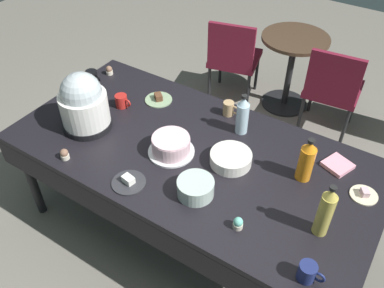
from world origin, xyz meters
name	(u,v)px	position (x,y,z in m)	size (l,w,h in m)	color
ground	(192,227)	(0.00, 0.00, 0.00)	(9.00, 9.00, 0.00)	slate
potluck_table	(192,158)	(0.00, 0.00, 0.69)	(2.20, 1.10, 0.75)	black
frosted_layer_cake	(171,145)	(-0.09, -0.08, 0.80)	(0.28, 0.28, 0.11)	silver
slow_cooker	(84,103)	(-0.68, -0.17, 0.93)	(0.31, 0.31, 0.38)	black
glass_salad_bowl	(196,188)	(0.20, -0.28, 0.80)	(0.20, 0.20, 0.09)	#B2C6BC
ceramic_snack_bowl	(231,158)	(0.24, 0.03, 0.79)	(0.24, 0.24, 0.07)	silver
dessert_plate_sage	(159,99)	(-0.47, 0.30, 0.76)	(0.19, 0.19, 0.05)	#8CA87F
dessert_plate_cream	(364,194)	(0.96, 0.19, 0.76)	(0.15, 0.15, 0.04)	beige
dessert_plate_charcoal	(129,182)	(-0.15, -0.41, 0.76)	(0.19, 0.19, 0.05)	#2D2D33
cupcake_mint	(64,154)	(-0.58, -0.46, 0.78)	(0.05, 0.05, 0.07)	beige
cupcake_rose	(238,223)	(0.49, -0.35, 0.78)	(0.05, 0.05, 0.07)	beige
cupcake_vanilla	(109,70)	(-0.98, 0.37, 0.78)	(0.05, 0.05, 0.07)	beige
soda_bottle_water	(242,115)	(0.16, 0.31, 0.88)	(0.08, 0.08, 0.27)	silver
soda_bottle_orange_juice	(306,161)	(0.63, 0.15, 0.88)	(0.08, 0.08, 0.28)	orange
soda_bottle_ginger_ale	(325,212)	(0.84, -0.15, 0.90)	(0.07, 0.07, 0.32)	gold
coffee_mug_red	(122,101)	(-0.63, 0.11, 0.79)	(0.12, 0.08, 0.09)	#B2231E
coffee_mug_navy	(308,272)	(0.88, -0.43, 0.80)	(0.12, 0.08, 0.09)	navy
coffee_mug_tan	(229,109)	(0.01, 0.42, 0.80)	(0.11, 0.07, 0.10)	tan
coffee_mug_black	(92,77)	(-1.01, 0.23, 0.79)	(0.13, 0.09, 0.09)	black
paper_napkin_stack	(338,165)	(0.77, 0.33, 0.76)	(0.14, 0.14, 0.02)	pink
maroon_chair_left	(233,56)	(-0.53, 1.53, 0.49)	(0.53, 0.53, 0.85)	maroon
maroon_chair_right	(333,87)	(0.41, 1.53, 0.49)	(0.48, 0.48, 0.85)	maroon
round_cafe_table	(292,59)	(-0.05, 1.75, 0.50)	(0.60, 0.60, 0.72)	#473323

